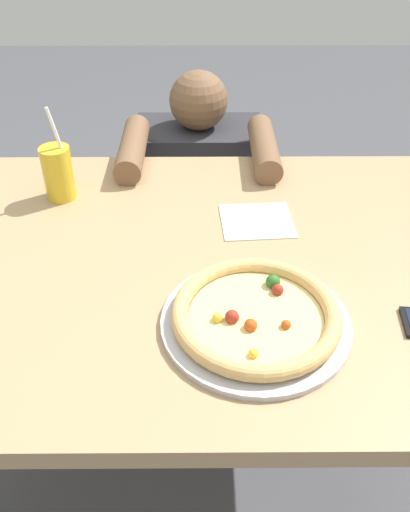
# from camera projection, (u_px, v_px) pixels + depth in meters

# --- Properties ---
(ground_plane) EXTENTS (8.00, 8.00, 0.00)m
(ground_plane) POSITION_uv_depth(u_px,v_px,m) (186.00, 460.00, 1.58)
(ground_plane) COLOR #4C4C51
(dining_table) EXTENTS (1.27, 0.90, 0.75)m
(dining_table) POSITION_uv_depth(u_px,v_px,m) (180.00, 297.00, 1.19)
(dining_table) COLOR tan
(dining_table) RESTS_ON ground
(pizza_near) EXTENTS (0.34, 0.34, 0.04)m
(pizza_near) POSITION_uv_depth(u_px,v_px,m) (256.00, 316.00, 0.95)
(pizza_near) COLOR #B7B7BC
(pizza_near) RESTS_ON dining_table
(drink_cup_colored) EXTENTS (0.07, 0.07, 0.23)m
(drink_cup_colored) POSITION_uv_depth(u_px,v_px,m) (58.00, 173.00, 1.27)
(drink_cup_colored) COLOR gold
(drink_cup_colored) RESTS_ON dining_table
(paper_napkin) EXTENTS (0.17, 0.15, 0.00)m
(paper_napkin) POSITION_uv_depth(u_px,v_px,m) (257.00, 221.00, 1.22)
(paper_napkin) COLOR white
(paper_napkin) RESTS_ON dining_table
(diner_seated) EXTENTS (0.42, 0.53, 0.91)m
(diner_seated) POSITION_uv_depth(u_px,v_px,m) (199.00, 220.00, 1.85)
(diner_seated) COLOR #333847
(diner_seated) RESTS_ON ground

